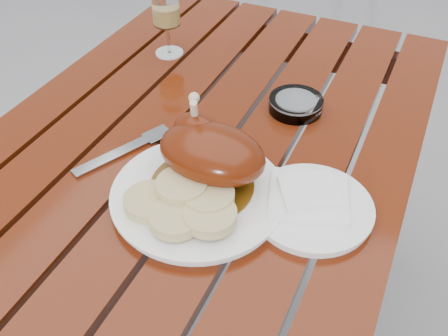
# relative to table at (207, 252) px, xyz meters

# --- Properties ---
(ground) EXTENTS (60.00, 60.00, 0.00)m
(ground) POSITION_rel_table_xyz_m (0.00, 0.00, -0.38)
(ground) COLOR slate
(ground) RESTS_ON ground
(table) EXTENTS (0.80, 1.20, 0.75)m
(table) POSITION_rel_table_xyz_m (0.00, 0.00, 0.00)
(table) COLOR #641E0C
(table) RESTS_ON ground
(dinner_plate) EXTENTS (0.33, 0.33, 0.02)m
(dinner_plate) POSITION_rel_table_xyz_m (0.08, -0.17, 0.38)
(dinner_plate) COLOR white
(dinner_plate) RESTS_ON table
(roast_duck) EXTENTS (0.19, 0.18, 0.13)m
(roast_duck) POSITION_rel_table_xyz_m (0.07, -0.12, 0.44)
(roast_duck) COLOR #543209
(roast_duck) RESTS_ON dinner_plate
(bread_dumplings) EXTENTS (0.19, 0.14, 0.03)m
(bread_dumplings) POSITION_rel_table_xyz_m (0.08, -0.22, 0.41)
(bread_dumplings) COLOR tan
(bread_dumplings) RESTS_ON dinner_plate
(wine_glass) EXTENTS (0.09, 0.09, 0.16)m
(wine_glass) POSITION_rel_table_xyz_m (-0.22, 0.25, 0.45)
(wine_glass) COLOR #E1BF66
(wine_glass) RESTS_ON table
(side_plate) EXTENTS (0.26, 0.26, 0.02)m
(side_plate) POSITION_rel_table_xyz_m (0.26, -0.12, 0.38)
(side_plate) COLOR white
(side_plate) RESTS_ON table
(napkin) EXTENTS (0.16, 0.15, 0.01)m
(napkin) POSITION_rel_table_xyz_m (0.25, -0.11, 0.40)
(napkin) COLOR white
(napkin) RESTS_ON side_plate
(ashtray) EXTENTS (0.12, 0.12, 0.03)m
(ashtray) POSITION_rel_table_xyz_m (0.14, 0.15, 0.39)
(ashtray) COLOR #B2B7BC
(ashtray) RESTS_ON table
(fork) EXTENTS (0.10, 0.18, 0.01)m
(fork) POSITION_rel_table_xyz_m (-0.11, -0.13, 0.38)
(fork) COLOR gray
(fork) RESTS_ON table
(knife) EXTENTS (0.03, 0.19, 0.01)m
(knife) POSITION_rel_table_xyz_m (0.11, -0.15, 0.38)
(knife) COLOR gray
(knife) RESTS_ON table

